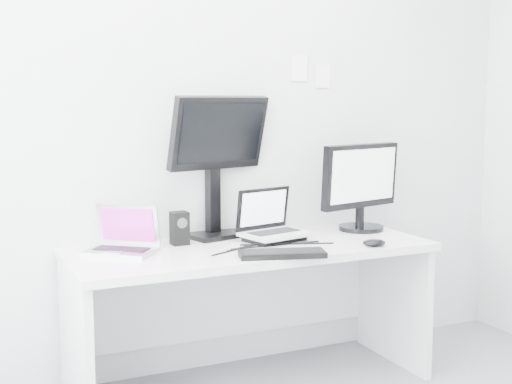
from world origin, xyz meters
The scene contains 11 objects.
back_wall centered at (0.00, 1.60, 1.35)m, with size 3.60×3.60×0.00m, color silver.
desk centered at (0.00, 1.25, 0.36)m, with size 1.80×0.70×0.73m, color white.
macbook centered at (-0.63, 1.34, 0.85)m, with size 0.31×0.24×0.24m, color #A9A9AE.
speaker centered at (-0.31, 1.42, 0.81)m, with size 0.08×0.08×0.16m, color black.
dell_laptop centered at (0.16, 1.30, 0.87)m, with size 0.33×0.26×0.27m, color silver.
rear_monitor centered at (-0.07, 1.52, 1.11)m, with size 0.56×0.20×0.76m, color black.
samsung_monitor centered at (0.73, 1.37, 0.98)m, with size 0.54×0.25×0.50m, color black.
keyboard centered at (0.03, 0.96, 0.74)m, with size 0.40×0.14×0.03m, color black.
mouse centered at (0.54, 0.97, 0.75)m, with size 0.12×0.07×0.04m, color black.
wall_note_0 centered at (0.45, 1.59, 1.62)m, with size 0.10×0.00×0.14m, color white.
wall_note_1 centered at (0.60, 1.59, 1.58)m, with size 0.09×0.00×0.13m, color white.
Camera 1 is at (-1.41, -1.87, 1.45)m, focal length 49.27 mm.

